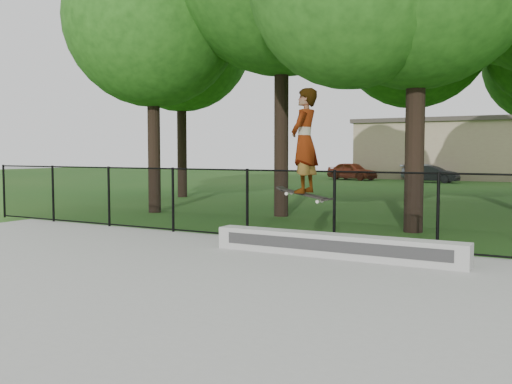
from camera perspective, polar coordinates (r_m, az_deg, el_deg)
ground at (r=7.95m, az=-23.13°, el=-10.23°), size 100.00×100.00×0.00m
concrete_slab at (r=7.94m, az=-23.14°, el=-10.02°), size 14.00×12.00×0.06m
grind_ledge at (r=10.20m, az=7.84°, el=-5.33°), size 4.60×0.40×0.41m
car_a at (r=40.05m, az=9.59°, el=2.08°), size 3.84×2.44×1.22m
car_b at (r=37.69m, az=17.21°, el=1.73°), size 3.04×1.44×1.07m
car_c at (r=40.71m, az=16.95°, el=1.91°), size 3.53×1.69×1.09m
skater_airborne at (r=10.15m, az=4.87°, el=4.97°), size 0.83×0.69×2.01m
chainlink_fence at (r=12.28m, az=-0.88°, el=-1.14°), size 16.06×0.06×1.50m
tree_row at (r=19.86m, az=12.16°, el=17.54°), size 20.77×18.36×10.99m
distant_building at (r=43.44m, az=18.52°, el=4.13°), size 12.40×6.40×4.30m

